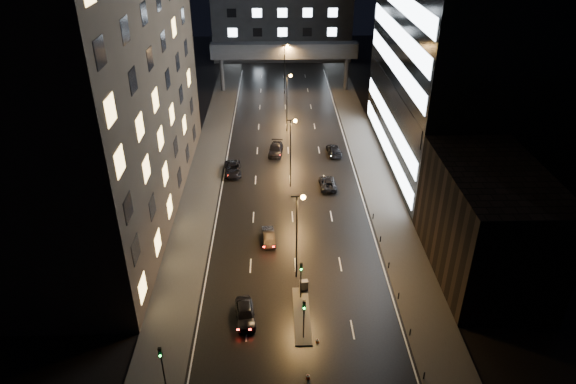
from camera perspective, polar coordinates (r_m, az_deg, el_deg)
name	(u,v)px	position (r m, az deg, el deg)	size (l,w,h in m)	color
ground	(288,150)	(83.35, 0.02, 4.65)	(160.00, 160.00, 0.00)	black
sidewalk_left	(207,165)	(79.48, -8.94, 3.01)	(5.00, 110.00, 0.15)	#383533
sidewalk_right	(370,163)	(80.13, 9.10, 3.23)	(5.00, 110.00, 0.15)	#383533
building_left	(96,54)	(64.71, -20.56, 14.20)	(15.00, 48.00, 40.00)	#2D2319
building_right_low	(487,222)	(57.66, 21.23, -3.13)	(10.00, 18.00, 12.00)	black
building_right_glass	(474,9)	(77.47, 20.00, 18.54)	(20.00, 36.00, 45.00)	black
building_far	(282,5)	(135.41, -0.69, 20.04)	(34.00, 14.00, 25.00)	#333335
skybridge	(284,51)	(108.87, -0.43, 15.39)	(30.00, 3.00, 10.00)	#333335
median_island	(302,315)	(51.52, 1.54, -13.51)	(1.60, 8.00, 0.15)	#383533
traffic_signal_near	(301,274)	(51.41, 1.45, -9.15)	(0.28, 0.34, 4.40)	black
traffic_signal_far	(304,313)	(47.27, 1.78, -13.34)	(0.28, 0.34, 4.40)	black
traffic_signal_corner	(162,361)	(44.81, -13.87, -17.77)	(0.28, 0.34, 4.40)	black
bollard_row	(393,281)	(55.94, 11.64, -9.61)	(0.12, 25.12, 0.90)	black
streetlight_near	(298,226)	(52.22, 1.15, -3.82)	(1.45, 0.50, 10.15)	black
streetlight_mid_a	(292,144)	(69.74, 0.42, 5.30)	(1.45, 0.50, 10.15)	black
streetlight_mid_b	(288,95)	(88.33, -0.02, 10.68)	(1.45, 0.50, 10.15)	black
streetlight_far	(285,63)	(107.42, -0.31, 14.17)	(1.45, 0.50, 10.15)	black
car_away_a	(245,313)	(50.83, -4.80, -13.28)	(1.82, 4.52, 1.54)	black
car_away_b	(269,237)	(60.93, -2.15, -5.00)	(1.39, 3.97, 1.31)	black
car_away_c	(233,169)	(76.26, -6.15, 2.56)	(2.42, 5.25, 1.46)	black
car_away_d	(276,149)	(81.89, -1.35, 4.74)	(2.11, 5.20, 1.51)	black
car_toward_a	(327,183)	(72.35, 4.41, 0.99)	(2.18, 4.72, 1.31)	black
car_toward_b	(334,150)	(82.07, 5.12, 4.65)	(1.97, 4.84, 1.40)	black
utility_cabinet	(304,285)	(53.87, 1.78, -10.30)	(0.82, 0.56, 1.13)	#47484A
cone_a	(317,340)	(49.00, 3.28, -16.14)	(0.33, 0.33, 0.44)	orange
cone_b	(308,376)	(46.17, 2.23, -19.78)	(0.36, 0.36, 0.54)	red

